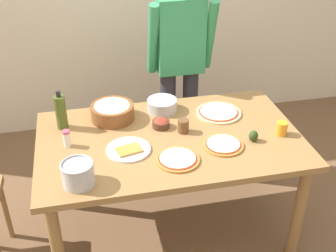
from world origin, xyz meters
TOP-DOWN VIEW (x-y plane):
  - ground at (0.00, 0.00)m, footprint 8.00×8.00m
  - dining_table at (0.00, 0.00)m, footprint 1.60×0.96m
  - person_cook at (0.25, 0.76)m, footprint 0.49×0.25m
  - pizza_raw_on_board at (0.38, 0.21)m, footprint 0.30×0.30m
  - pizza_cooked_on_tray at (-0.01, -0.24)m, footprint 0.25×0.25m
  - pizza_second_cooked at (0.29, -0.16)m, footprint 0.24×0.24m
  - plate_with_slice at (-0.27, -0.09)m, footprint 0.26×0.26m
  - popcorn_bowl at (-0.31, 0.30)m, footprint 0.28×0.28m
  - mixing_bowl_steel at (0.02, 0.34)m, footprint 0.20×0.20m
  - small_sauce_bowl at (-0.03, 0.13)m, footprint 0.11×0.11m
  - olive_oil_bottle at (-0.63, 0.25)m, footprint 0.07×0.07m
  - steel_pot at (-0.56, -0.33)m, footprint 0.17×0.17m
  - cup_orange at (0.68, -0.11)m, footprint 0.07×0.07m
  - cup_small_brown at (0.09, 0.04)m, footprint 0.07×0.07m
  - salt_shaker at (-0.61, 0.04)m, footprint 0.04×0.04m
  - avocado at (0.48, -0.15)m, footprint 0.06×0.06m

SIDE VIEW (x-z plane):
  - ground at x=0.00m, z-range 0.00..0.00m
  - dining_table at x=0.00m, z-range 0.29..1.05m
  - plate_with_slice at x=-0.27m, z-range 0.76..0.78m
  - pizza_raw_on_board at x=0.38m, z-range 0.76..0.78m
  - pizza_cooked_on_tray at x=-0.01m, z-range 0.76..0.78m
  - pizza_second_cooked at x=0.29m, z-range 0.76..0.78m
  - small_sauce_bowl at x=-0.03m, z-range 0.76..0.82m
  - avocado at x=0.48m, z-range 0.76..0.83m
  - mixing_bowl_steel at x=0.02m, z-range 0.76..0.84m
  - cup_orange at x=0.68m, z-range 0.76..0.84m
  - cup_small_brown at x=0.09m, z-range 0.76..0.84m
  - salt_shaker at x=-0.61m, z-range 0.76..0.87m
  - popcorn_bowl at x=-0.31m, z-range 0.76..0.88m
  - steel_pot at x=-0.56m, z-range 0.76..0.89m
  - olive_oil_bottle at x=-0.63m, z-range 0.75..1.00m
  - person_cook at x=0.25m, z-range 0.13..1.75m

